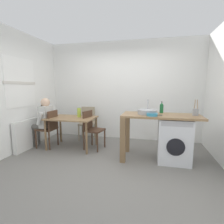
# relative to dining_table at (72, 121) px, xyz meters

# --- Properties ---
(ground_plane) EXTENTS (5.46, 5.46, 0.00)m
(ground_plane) POSITION_rel_dining_table_xyz_m (1.04, -0.65, -0.64)
(ground_plane) COLOR slate
(wall_back) EXTENTS (4.60, 0.10, 2.70)m
(wall_back) POSITION_rel_dining_table_xyz_m (1.04, 1.10, 0.71)
(wall_back) COLOR white
(wall_back) RESTS_ON ground_plane
(wall_window_side) EXTENTS (0.12, 3.80, 2.70)m
(wall_window_side) POSITION_rel_dining_table_xyz_m (-1.11, -0.64, 0.71)
(wall_window_side) COLOR white
(wall_window_side) RESTS_ON ground_plane
(radiator) EXTENTS (0.10, 0.80, 0.70)m
(radiator) POSITION_rel_dining_table_xyz_m (-0.98, -0.35, -0.29)
(radiator) COLOR white
(radiator) RESTS_ON ground_plane
(dining_table) EXTENTS (1.10, 0.76, 0.74)m
(dining_table) POSITION_rel_dining_table_xyz_m (0.00, 0.00, 0.00)
(dining_table) COLOR olive
(dining_table) RESTS_ON ground_plane
(chair_person_seat) EXTENTS (0.41, 0.41, 0.90)m
(chair_person_seat) POSITION_rel_dining_table_xyz_m (-0.55, -0.10, -0.14)
(chair_person_seat) COLOR #4C3323
(chair_person_seat) RESTS_ON ground_plane
(chair_opposite) EXTENTS (0.47, 0.47, 0.90)m
(chair_opposite) POSITION_rel_dining_table_xyz_m (0.48, 0.06, -0.14)
(chair_opposite) COLOR #4C3323
(chair_opposite) RESTS_ON ground_plane
(chair_spare_by_wall) EXTENTS (0.45, 0.45, 0.90)m
(chair_spare_by_wall) POSITION_rel_dining_table_xyz_m (0.09, 0.77, -0.14)
(chair_spare_by_wall) COLOR gray
(chair_spare_by_wall) RESTS_ON ground_plane
(seated_person) EXTENTS (0.50, 0.51, 1.20)m
(seated_person) POSITION_rel_dining_table_xyz_m (-0.71, -0.10, 0.03)
(seated_person) COLOR #595651
(seated_person) RESTS_ON ground_plane
(kitchen_counter) EXTENTS (1.50, 0.68, 0.92)m
(kitchen_counter) POSITION_rel_dining_table_xyz_m (1.82, -0.25, 0.12)
(kitchen_counter) COLOR olive
(kitchen_counter) RESTS_ON ground_plane
(washing_machine) EXTENTS (0.60, 0.61, 0.86)m
(washing_machine) POSITION_rel_dining_table_xyz_m (2.29, -0.25, -0.21)
(washing_machine) COLOR silver
(washing_machine) RESTS_ON ground_plane
(sink_basin) EXTENTS (0.38, 0.38, 0.09)m
(sink_basin) POSITION_rel_dining_table_xyz_m (1.77, -0.25, 0.32)
(sink_basin) COLOR #9EA0A5
(sink_basin) RESTS_ON kitchen_counter
(tap) EXTENTS (0.02, 0.02, 0.28)m
(tap) POSITION_rel_dining_table_xyz_m (1.77, -0.07, 0.42)
(tap) COLOR #B2B2B7
(tap) RESTS_ON kitchen_counter
(bottle_tall_green) EXTENTS (0.07, 0.07, 0.24)m
(bottle_tall_green) POSITION_rel_dining_table_xyz_m (2.05, -0.01, 0.38)
(bottle_tall_green) COLOR #19592D
(bottle_tall_green) RESTS_ON kitchen_counter
(mixing_bowl) EXTENTS (0.20, 0.20, 0.06)m
(mixing_bowl) POSITION_rel_dining_table_xyz_m (1.86, -0.45, 0.31)
(mixing_bowl) COLOR teal
(mixing_bowl) RESTS_ON kitchen_counter
(utensil_crock) EXTENTS (0.11, 0.11, 0.30)m
(utensil_crock) POSITION_rel_dining_table_xyz_m (2.66, -0.20, 0.35)
(utensil_crock) COLOR gray
(utensil_crock) RESTS_ON kitchen_counter
(vase) EXTENTS (0.09, 0.09, 0.22)m
(vase) POSITION_rel_dining_table_xyz_m (0.15, 0.10, 0.21)
(vase) COLOR #A8C63D
(vase) RESTS_ON dining_table
(scissors) EXTENTS (0.15, 0.06, 0.01)m
(scissors) POSITION_rel_dining_table_xyz_m (1.98, -0.35, 0.28)
(scissors) COLOR #B2B2B7
(scissors) RESTS_ON kitchen_counter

